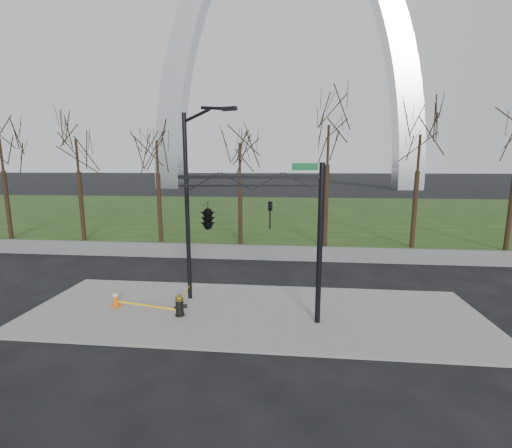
# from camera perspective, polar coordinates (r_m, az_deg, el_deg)

# --- Properties ---
(ground) EXTENTS (500.00, 500.00, 0.00)m
(ground) POSITION_cam_1_polar(r_m,az_deg,el_deg) (14.29, -0.50, -14.63)
(ground) COLOR black
(ground) RESTS_ON ground
(sidewalk) EXTENTS (18.00, 6.00, 0.10)m
(sidewalk) POSITION_cam_1_polar(r_m,az_deg,el_deg) (14.27, -0.50, -14.45)
(sidewalk) COLOR slate
(sidewalk) RESTS_ON ground
(grass_strip) EXTENTS (120.00, 40.00, 0.06)m
(grass_strip) POSITION_cam_1_polar(r_m,az_deg,el_deg) (43.36, 3.79, 1.95)
(grass_strip) COLOR #1E3613
(grass_strip) RESTS_ON ground
(guardrail) EXTENTS (60.00, 0.30, 0.90)m
(guardrail) POSITION_cam_1_polar(r_m,az_deg,el_deg) (21.68, 1.79, -4.81)
(guardrail) COLOR #59595B
(guardrail) RESTS_ON ground
(gateway_arch) EXTENTS (66.00, 6.00, 65.00)m
(gateway_arch) POSITION_cam_1_polar(r_m,az_deg,el_deg) (91.88, 5.13, 26.55)
(gateway_arch) COLOR silver
(gateway_arch) RESTS_ON ground
(tree_row) EXTENTS (53.93, 4.00, 9.24)m
(tree_row) POSITION_cam_1_polar(r_m,az_deg,el_deg) (25.10, 11.62, 6.63)
(tree_row) COLOR black
(tree_row) RESTS_ON ground
(fire_hydrant) EXTENTS (0.56, 0.36, 0.89)m
(fire_hydrant) POSITION_cam_1_polar(r_m,az_deg,el_deg) (14.02, -12.55, -13.10)
(fire_hydrant) COLOR black
(fire_hydrant) RESTS_ON sidewalk
(traffic_cone) EXTENTS (0.44, 0.44, 0.69)m
(traffic_cone) POSITION_cam_1_polar(r_m,az_deg,el_deg) (15.71, -22.33, -11.33)
(traffic_cone) COLOR #EA550C
(traffic_cone) RESTS_ON sidewalk
(street_light) EXTENTS (2.36, 0.73, 8.21)m
(street_light) POSITION_cam_1_polar(r_m,az_deg,el_deg) (14.63, -10.69, 4.85)
(street_light) COLOR black
(street_light) RESTS_ON ground
(traffic_signal_mast) EXTENTS (5.07, 2.53, 6.00)m
(traffic_signal_mast) POSITION_cam_1_polar(r_m,az_deg,el_deg) (12.15, -4.43, 1.42)
(traffic_signal_mast) COLOR black
(traffic_signal_mast) RESTS_ON ground
(caution_tape) EXTENTS (2.95, 1.80, 0.45)m
(caution_tape) POSITION_cam_1_polar(r_m,az_deg,el_deg) (14.82, -15.49, -12.20)
(caution_tape) COLOR yellow
(caution_tape) RESTS_ON ground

